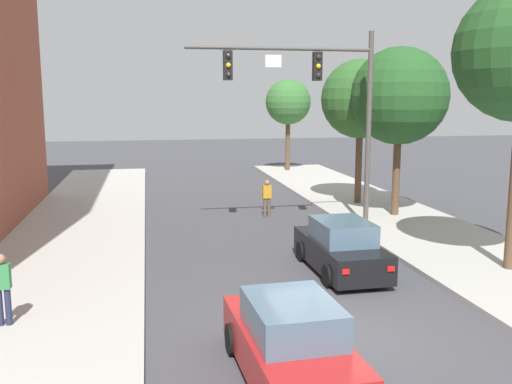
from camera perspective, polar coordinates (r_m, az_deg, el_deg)
ground_plane at (r=12.85m, az=7.52°, el=-14.32°), size 120.00×120.00×0.00m
sidewalk_left at (r=12.53m, az=-23.15°, el=-15.30°), size 5.00×60.00×0.15m
traffic_signal_mast at (r=21.58m, az=6.36°, el=9.95°), size 7.10×0.38×7.50m
car_lead_black at (r=17.15m, az=8.56°, el=-5.65°), size 1.89×4.27×1.60m
car_following_red at (r=10.70m, az=3.46°, el=-15.09°), size 1.98×4.31×1.60m
pedestrian_sidewalk_left_walker at (r=13.84m, az=-24.25°, el=-8.64°), size 0.36×0.22×1.64m
pedestrian_crossing_road at (r=24.62m, az=1.11°, el=-0.47°), size 0.36×0.22×1.64m
street_tree_second at (r=24.85m, az=14.29°, el=9.35°), size 4.10×4.10×7.15m
street_tree_third at (r=27.45m, az=10.52°, el=9.19°), size 3.73×3.73×6.84m
street_tree_farthest at (r=39.60m, az=3.26°, el=9.02°), size 3.13×3.13×6.31m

